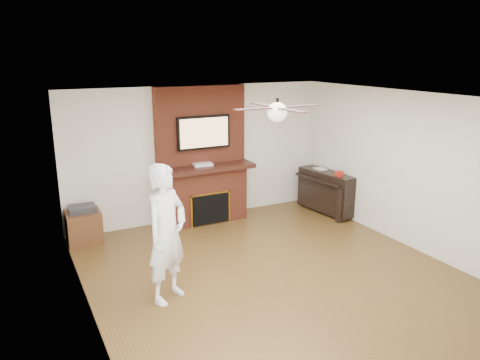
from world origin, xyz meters
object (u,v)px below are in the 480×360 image
person (167,234)px  piano (326,191)px  fireplace (203,169)px  side_table (84,225)px

person → piano: size_ratio=1.37×
fireplace → person: 2.94m
side_table → fireplace: bearing=3.4°
side_table → person: bearing=-73.2°
side_table → piano: (4.50, -0.65, 0.15)m
fireplace → side_table: (-2.20, -0.07, -0.70)m
person → piano: (3.84, 1.79, -0.45)m
fireplace → side_table: fireplace is taller
person → piano: person is taller
fireplace → person: bearing=-121.7°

